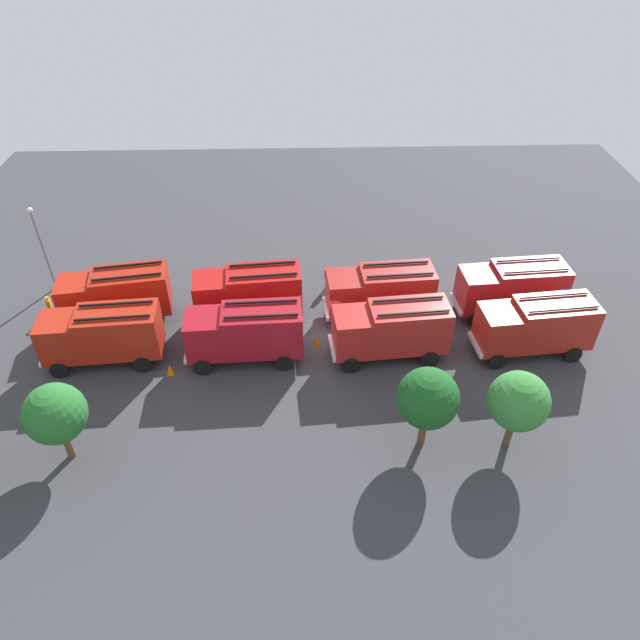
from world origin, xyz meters
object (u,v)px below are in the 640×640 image
at_px(traffic_cone_2, 317,340).
at_px(fire_truck_7, 102,334).
at_px(tree_1, 428,399).
at_px(fire_truck_5, 391,329).
at_px(firefighter_3, 328,276).
at_px(fire_truck_0, 512,287).
at_px(fire_truck_3, 116,294).
at_px(traffic_cone_0, 170,369).
at_px(fire_truck_6, 245,332).
at_px(firefighter_2, 217,283).
at_px(lamppost, 41,243).
at_px(fire_truck_4, 536,325).
at_px(tree_0, 519,402).
at_px(firefighter_0, 232,326).
at_px(tree_2, 55,414).
at_px(fire_truck_1, 381,291).
at_px(firefighter_1, 49,306).
at_px(fire_truck_2, 249,292).
at_px(traffic_cone_1, 38,391).

bearing_deg(traffic_cone_2, fire_truck_7, 4.80).
xyz_separation_m(fire_truck_7, tree_1, (-18.37, 7.10, 1.18)).
xyz_separation_m(fire_truck_5, firefighter_3, (3.56, -7.39, -1.12)).
xyz_separation_m(fire_truck_0, fire_truck_3, (26.32, -0.05, 0.00)).
bearing_deg(traffic_cone_0, firefighter_3, -139.00).
bearing_deg(fire_truck_6, traffic_cone_2, -167.37).
bearing_deg(firefighter_2, fire_truck_5, 16.58).
bearing_deg(fire_truck_6, fire_truck_3, -27.95).
bearing_deg(lamppost, fire_truck_6, 150.86).
xyz_separation_m(fire_truck_3, fire_truck_4, (-26.61, 4.12, 0.00)).
relative_size(fire_truck_5, tree_0, 1.53).
xyz_separation_m(fire_truck_0, fire_truck_6, (17.53, 4.14, 0.00)).
relative_size(fire_truck_3, firefighter_0, 4.45).
bearing_deg(fire_truck_0, traffic_cone_2, 8.60).
bearing_deg(firefighter_3, fire_truck_3, -40.63).
bearing_deg(tree_2, tree_0, -179.79).
height_order(fire_truck_1, tree_2, tree_2).
xyz_separation_m(firefighter_3, traffic_cone_0, (9.94, 8.65, -0.68)).
bearing_deg(tree_0, fire_truck_4, -115.62).
height_order(fire_truck_7, traffic_cone_2, fire_truck_7).
height_order(firefighter_2, tree_0, tree_0).
xyz_separation_m(fire_truck_4, traffic_cone_2, (13.47, -1.11, -1.81)).
xyz_separation_m(firefighter_1, firefighter_2, (-11.10, -2.19, 0.12)).
distance_m(fire_truck_1, fire_truck_4, 9.93).
xyz_separation_m(fire_truck_5, fire_truck_6, (8.89, -0.01, 0.00)).
bearing_deg(fire_truck_7, firefighter_1, -46.88).
bearing_deg(fire_truck_2, firefighter_0, 57.44).
distance_m(firefighter_2, tree_1, 18.71).
distance_m(fire_truck_2, fire_truck_3, 8.73).
distance_m(fire_truck_2, traffic_cone_1, 13.93).
distance_m(fire_truck_4, lamppost, 33.34).
bearing_deg(firefighter_0, lamppost, -76.06).
bearing_deg(firefighter_3, tree_0, 68.03).
bearing_deg(fire_truck_3, fire_truck_6, 145.73).
relative_size(firefighter_2, tree_0, 0.37).
relative_size(fire_truck_5, tree_2, 1.54).
bearing_deg(tree_1, fire_truck_7, -21.13).
height_order(fire_truck_4, fire_truck_5, same).
bearing_deg(traffic_cone_0, fire_truck_7, -18.48).
bearing_deg(tree_2, fire_truck_4, -164.37).
bearing_deg(firefighter_1, lamppost, 91.99).
distance_m(fire_truck_6, tree_1, 12.06).
distance_m(fire_truck_0, traffic_cone_2, 13.63).
bearing_deg(fire_truck_7, fire_truck_2, -159.03).
relative_size(fire_truck_0, fire_truck_6, 1.01).
relative_size(fire_truck_0, firefighter_3, 4.03).
xyz_separation_m(firefighter_1, traffic_cone_1, (-1.66, 7.53, -0.57)).
distance_m(fire_truck_4, firefighter_2, 21.52).
relative_size(fire_truck_3, lamppost, 1.15).
xyz_separation_m(fire_truck_2, traffic_cone_1, (11.93, 6.95, -1.84)).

